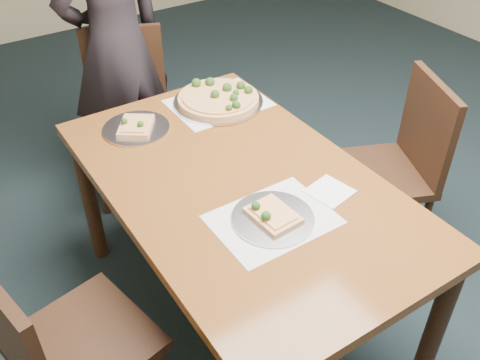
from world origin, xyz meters
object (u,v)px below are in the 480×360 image
dining_table (240,199)px  slice_plate_near (272,217)px  chair_far (129,105)px  diner (116,44)px  pizza_pan (219,98)px  slice_plate_far (136,127)px  chair_right (397,161)px  chair_left (58,346)px

dining_table → slice_plate_near: bearing=-96.9°
chair_far → diner: size_ratio=0.54×
diner → pizza_pan: 0.70m
slice_plate_far → diner: bearing=73.2°
chair_far → chair_right: 1.42m
pizza_pan → slice_plate_far: bearing=-179.9°
dining_table → chair_right: (0.85, -0.02, -0.14)m
pizza_pan → diner: bearing=107.3°
chair_far → chair_left: (-0.81, -1.28, 0.00)m
chair_far → diner: (0.00, 0.06, 0.32)m
chair_right → pizza_pan: (-0.62, 0.56, 0.26)m
slice_plate_near → slice_plate_far: (-0.15, 0.77, -0.00)m
chair_right → pizza_pan: size_ratio=2.25×
chair_right → slice_plate_far: size_ratio=3.25×
dining_table → slice_plate_far: size_ratio=5.36×
diner → slice_plate_near: bearing=75.7°
chair_left → pizza_pan: bearing=-67.9°
chair_left → diner: (0.81, 1.34, 0.32)m
chair_right → slice_plate_far: chair_right is taller
chair_far → slice_plate_near: (-0.05, -1.38, 0.25)m
chair_left → slice_plate_far: 0.94m
diner → pizza_pan: (0.21, -0.67, -0.06)m
diner → slice_plate_far: diner is taller
chair_far → slice_plate_far: bearing=-85.2°
pizza_pan → slice_plate_far: 0.41m
pizza_pan → slice_plate_far: size_ratio=1.44×
diner → slice_plate_far: 0.70m
dining_table → chair_left: chair_left is taller
chair_far → pizza_pan: (0.21, -0.60, 0.26)m
chair_left → pizza_pan: (1.01, 0.68, 0.26)m
chair_left → pizza_pan: 1.25m
chair_right → pizza_pan: chair_right is taller
chair_right → slice_plate_far: 1.19m
pizza_pan → slice_plate_near: bearing=-108.8°
diner → chair_far: bearing=76.6°
chair_far → slice_plate_far: size_ratio=3.25×
chair_right → chair_far: bearing=-121.3°
slice_plate_far → slice_plate_near: bearing=-79.3°
chair_far → slice_plate_near: 1.40m
chair_right → diner: diner is taller
diner → slice_plate_near: size_ratio=5.98×
chair_far → chair_left: same height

